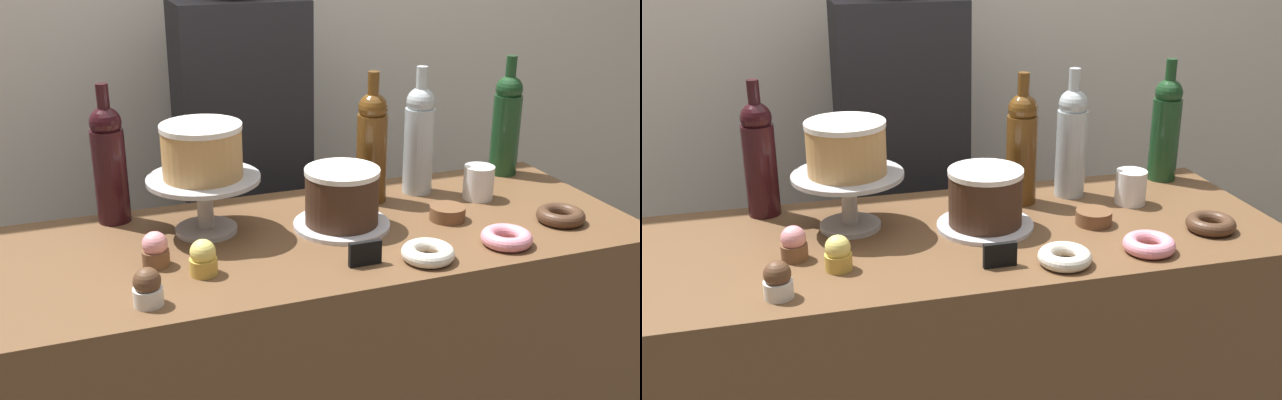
# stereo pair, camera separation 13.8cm
# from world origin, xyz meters

# --- Properties ---
(back_wall) EXTENTS (6.00, 0.05, 2.60)m
(back_wall) POSITION_xyz_m (0.00, 0.86, 1.30)
(back_wall) COLOR silver
(back_wall) RESTS_ON ground_plane
(cake_stand_pedestal) EXTENTS (0.25, 0.25, 0.13)m
(cake_stand_pedestal) POSITION_xyz_m (-0.24, 0.10, 1.03)
(cake_stand_pedestal) COLOR #B2B2B7
(cake_stand_pedestal) RESTS_ON display_counter
(white_layer_cake) EXTENTS (0.18, 0.18, 0.12)m
(white_layer_cake) POSITION_xyz_m (-0.24, 0.10, 1.13)
(white_layer_cake) COLOR tan
(white_layer_cake) RESTS_ON cake_stand_pedestal
(silver_serving_platter) EXTENTS (0.22, 0.22, 0.01)m
(silver_serving_platter) POSITION_xyz_m (0.06, 0.02, 0.95)
(silver_serving_platter) COLOR silver
(silver_serving_platter) RESTS_ON display_counter
(chocolate_round_cake) EXTENTS (0.17, 0.17, 0.13)m
(chocolate_round_cake) POSITION_xyz_m (0.06, 0.02, 1.02)
(chocolate_round_cake) COLOR #3D2619
(chocolate_round_cake) RESTS_ON silver_serving_platter
(wine_bottle_dark_red) EXTENTS (0.08, 0.08, 0.33)m
(wine_bottle_dark_red) POSITION_xyz_m (-0.43, 0.24, 1.08)
(wine_bottle_dark_red) COLOR black
(wine_bottle_dark_red) RESTS_ON display_counter
(wine_bottle_clear) EXTENTS (0.08, 0.08, 0.33)m
(wine_bottle_clear) POSITION_xyz_m (0.33, 0.17, 1.08)
(wine_bottle_clear) COLOR #B2BCC1
(wine_bottle_clear) RESTS_ON display_counter
(wine_bottle_amber) EXTENTS (0.08, 0.08, 0.33)m
(wine_bottle_amber) POSITION_xyz_m (0.19, 0.15, 1.08)
(wine_bottle_amber) COLOR #5B3814
(wine_bottle_amber) RESTS_ON display_counter
(wine_bottle_green) EXTENTS (0.08, 0.08, 0.33)m
(wine_bottle_green) POSITION_xyz_m (0.62, 0.22, 1.08)
(wine_bottle_green) COLOR #193D1E
(wine_bottle_green) RESTS_ON display_counter
(cupcake_strawberry) EXTENTS (0.06, 0.06, 0.07)m
(cupcake_strawberry) POSITION_xyz_m (-0.37, -0.04, 0.98)
(cupcake_strawberry) COLOR brown
(cupcake_strawberry) RESTS_ON display_counter
(cupcake_lemon) EXTENTS (0.06, 0.06, 0.07)m
(cupcake_lemon) POSITION_xyz_m (-0.29, -0.11, 0.98)
(cupcake_lemon) COLOR gold
(cupcake_lemon) RESTS_ON display_counter
(cupcake_chocolate) EXTENTS (0.06, 0.06, 0.07)m
(cupcake_chocolate) POSITION_xyz_m (-0.41, -0.20, 0.98)
(cupcake_chocolate) COLOR white
(cupcake_chocolate) RESTS_ON display_counter
(donut_chocolate) EXTENTS (0.11, 0.11, 0.03)m
(donut_chocolate) POSITION_xyz_m (0.55, -0.13, 0.96)
(donut_chocolate) COLOR #472D1E
(donut_chocolate) RESTS_ON display_counter
(donut_sugar) EXTENTS (0.11, 0.11, 0.03)m
(donut_sugar) POSITION_xyz_m (0.16, -0.21, 0.96)
(donut_sugar) COLOR silver
(donut_sugar) RESTS_ON display_counter
(donut_pink) EXTENTS (0.11, 0.11, 0.03)m
(donut_pink) POSITION_xyz_m (0.36, -0.20, 0.96)
(donut_pink) COLOR pink
(donut_pink) RESTS_ON display_counter
(cookie_stack) EXTENTS (0.08, 0.08, 0.03)m
(cookie_stack) POSITION_xyz_m (0.31, -0.03, 0.96)
(cookie_stack) COLOR brown
(cookie_stack) RESTS_ON display_counter
(price_sign_chalkboard) EXTENTS (0.07, 0.01, 0.05)m
(price_sign_chalkboard) POSITION_xyz_m (0.03, -0.19, 0.97)
(price_sign_chalkboard) COLOR black
(price_sign_chalkboard) RESTS_ON display_counter
(coffee_cup_ceramic) EXTENTS (0.08, 0.08, 0.09)m
(coffee_cup_ceramic) POSITION_xyz_m (0.45, 0.07, 0.98)
(coffee_cup_ceramic) COLOR white
(coffee_cup_ceramic) RESTS_ON display_counter
(barista_figure) EXTENTS (0.36, 0.22, 1.60)m
(barista_figure) POSITION_xyz_m (-0.03, 0.57, 0.84)
(barista_figure) COLOR black
(barista_figure) RESTS_ON ground_plane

